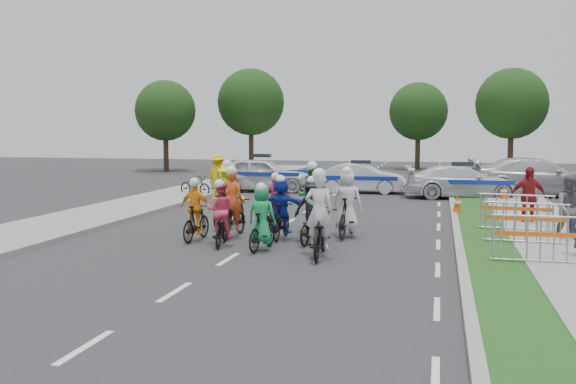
% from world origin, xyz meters
% --- Properties ---
extents(ground, '(90.00, 90.00, 0.00)m').
position_xyz_m(ground, '(0.00, 0.00, 0.00)').
color(ground, '#28282B').
rests_on(ground, ground).
extents(curb_right, '(0.20, 60.00, 0.12)m').
position_xyz_m(curb_right, '(5.10, 5.00, 0.06)').
color(curb_right, gray).
rests_on(curb_right, ground).
extents(grass_strip, '(1.20, 60.00, 0.11)m').
position_xyz_m(grass_strip, '(5.80, 5.00, 0.06)').
color(grass_strip, '#1A4014').
rests_on(grass_strip, ground).
extents(sidewalk_right, '(2.40, 60.00, 0.13)m').
position_xyz_m(sidewalk_right, '(7.60, 5.00, 0.07)').
color(sidewalk_right, gray).
rests_on(sidewalk_right, ground).
extents(sidewalk_left, '(3.00, 60.00, 0.13)m').
position_xyz_m(sidewalk_left, '(-6.50, 5.00, 0.07)').
color(sidewalk_left, gray).
rests_on(sidewalk_left, ground).
extents(rider_0, '(0.85, 2.06, 2.06)m').
position_xyz_m(rider_0, '(1.94, 0.76, 0.68)').
color(rider_0, black).
rests_on(rider_0, ground).
extents(rider_1, '(0.75, 1.62, 1.66)m').
position_xyz_m(rider_1, '(0.45, 1.23, 0.65)').
color(rider_1, black).
rests_on(rider_1, ground).
extents(rider_2, '(0.87, 1.73, 1.69)m').
position_xyz_m(rider_2, '(-0.74, 1.63, 0.63)').
color(rider_2, black).
rests_on(rider_2, ground).
extents(rider_3, '(0.86, 1.61, 1.67)m').
position_xyz_m(rider_3, '(-1.60, 2.12, 0.65)').
color(rider_3, black).
rests_on(rider_3, ground).
extents(rider_4, '(1.04, 1.78, 1.74)m').
position_xyz_m(rider_4, '(1.43, 2.49, 0.68)').
color(rider_4, black).
rests_on(rider_4, ground).
extents(rider_5, '(1.38, 1.65, 1.73)m').
position_xyz_m(rider_5, '(0.53, 2.84, 0.73)').
color(rider_5, black).
rests_on(rider_5, ground).
extents(rider_6, '(0.68, 1.91, 1.95)m').
position_xyz_m(rider_6, '(-0.85, 2.90, 0.64)').
color(rider_6, black).
rests_on(rider_6, ground).
extents(rider_7, '(0.85, 1.87, 1.93)m').
position_xyz_m(rider_7, '(2.18, 3.61, 0.75)').
color(rider_7, black).
rests_on(rider_7, ground).
extents(rider_8, '(0.88, 2.04, 2.05)m').
position_xyz_m(rider_8, '(1.15, 3.98, 0.75)').
color(rider_8, black).
rests_on(rider_8, ground).
extents(rider_9, '(0.84, 1.59, 1.67)m').
position_xyz_m(rider_9, '(-0.07, 4.63, 0.65)').
color(rider_9, black).
rests_on(rider_9, ground).
extents(rider_10, '(1.19, 2.06, 2.03)m').
position_xyz_m(rider_10, '(-1.53, 4.56, 0.78)').
color(rider_10, black).
rests_on(rider_10, ground).
extents(police_car_0, '(4.94, 2.56, 1.61)m').
position_xyz_m(police_car_0, '(-3.57, 15.48, 0.80)').
color(police_car_0, silver).
rests_on(police_car_0, ground).
extents(police_car_1, '(4.08, 1.43, 1.34)m').
position_xyz_m(police_car_1, '(1.06, 15.93, 0.67)').
color(police_car_1, silver).
rests_on(police_car_1, ground).
extents(police_car_2, '(5.01, 2.61, 1.39)m').
position_xyz_m(police_car_2, '(5.53, 14.55, 0.69)').
color(police_car_2, silver).
rests_on(police_car_2, ground).
extents(civilian_sedan, '(5.92, 2.77, 1.67)m').
position_xyz_m(civilian_sedan, '(8.75, 16.17, 0.84)').
color(civilian_sedan, '#B6B6BB').
rests_on(civilian_sedan, ground).
extents(spectator_1, '(0.90, 0.72, 1.77)m').
position_xyz_m(spectator_1, '(7.90, 4.00, 0.88)').
color(spectator_1, '#59585D').
rests_on(spectator_1, ground).
extents(spectator_2, '(1.10, 0.56, 1.81)m').
position_xyz_m(spectator_2, '(7.21, 6.83, 0.90)').
color(spectator_2, maroon).
rests_on(spectator_2, ground).
extents(marshal_hiviz, '(1.36, 1.22, 1.82)m').
position_xyz_m(marshal_hiviz, '(-4.93, 13.18, 0.91)').
color(marshal_hiviz, '#E1BD0B').
rests_on(marshal_hiviz, ground).
extents(barrier_0, '(2.01, 0.53, 1.12)m').
position_xyz_m(barrier_0, '(6.70, 0.71, 0.56)').
color(barrier_0, '#A5A8AD').
rests_on(barrier_0, ground).
extents(barrier_1, '(2.04, 0.71, 1.12)m').
position_xyz_m(barrier_1, '(6.70, 3.13, 0.56)').
color(barrier_1, '#A5A8AD').
rests_on(barrier_1, ground).
extents(barrier_2, '(2.05, 0.74, 1.12)m').
position_xyz_m(barrier_2, '(6.70, 5.20, 0.56)').
color(barrier_2, '#A5A8AD').
rests_on(barrier_2, ground).
extents(cone_0, '(0.40, 0.40, 0.70)m').
position_xyz_m(cone_0, '(5.19, 8.84, 0.34)').
color(cone_0, '#F24C0C').
rests_on(cone_0, ground).
extents(cone_1, '(0.40, 0.40, 0.70)m').
position_xyz_m(cone_1, '(7.13, 13.44, 0.34)').
color(cone_1, '#F24C0C').
rests_on(cone_1, ground).
extents(parked_bike, '(1.80, 1.16, 0.89)m').
position_xyz_m(parked_bike, '(-5.90, 12.95, 0.45)').
color(parked_bike, black).
rests_on(parked_bike, ground).
extents(tree_0, '(4.20, 4.20, 6.30)m').
position_xyz_m(tree_0, '(-14.00, 28.00, 4.19)').
color(tree_0, '#382619').
rests_on(tree_0, ground).
extents(tree_1, '(4.55, 4.55, 6.82)m').
position_xyz_m(tree_1, '(9.00, 30.00, 4.54)').
color(tree_1, '#382619').
rests_on(tree_1, ground).
extents(tree_3, '(4.90, 4.90, 7.35)m').
position_xyz_m(tree_3, '(-9.00, 32.00, 4.89)').
color(tree_3, '#382619').
rests_on(tree_3, ground).
extents(tree_4, '(4.20, 4.20, 6.30)m').
position_xyz_m(tree_4, '(3.00, 34.00, 4.19)').
color(tree_4, '#382619').
rests_on(tree_4, ground).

